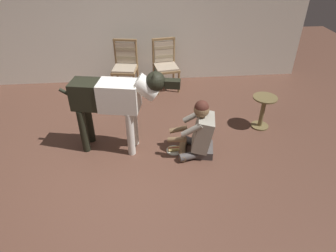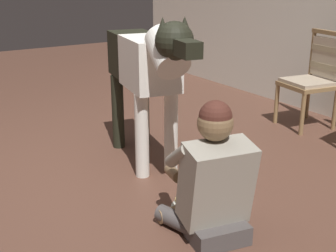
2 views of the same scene
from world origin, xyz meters
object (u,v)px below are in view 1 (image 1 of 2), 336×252
object	(u,v)px
hot_dog_on_plate	(174,149)
round_side_table	(263,110)
person_sitting_on_floor	(199,133)
dining_chair_left_of_pair	(125,63)
large_dog	(115,99)
dining_chair_right_of_pair	(165,62)

from	to	relation	value
hot_dog_on_plate	round_side_table	xyz separation A→B (m)	(1.48, 0.51, 0.30)
person_sitting_on_floor	round_side_table	bearing A→B (deg)	27.13
dining_chair_left_of_pair	large_dog	size ratio (longest dim) A/B	0.60
person_sitting_on_floor	dining_chair_left_of_pair	bearing A→B (deg)	116.21
dining_chair_right_of_pair	person_sitting_on_floor	size ratio (longest dim) A/B	1.14
dining_chair_left_of_pair	round_side_table	world-z (taller)	dining_chair_left_of_pair
person_sitting_on_floor	hot_dog_on_plate	bearing A→B (deg)	168.60
dining_chair_left_of_pair	person_sitting_on_floor	world-z (taller)	dining_chair_left_of_pair
large_dog	round_side_table	xyz separation A→B (m)	(2.27, 0.36, -0.50)
person_sitting_on_floor	round_side_table	xyz separation A→B (m)	(1.14, 0.58, -0.03)
dining_chair_right_of_pair	person_sitting_on_floor	distance (m)	2.22
dining_chair_left_of_pair	hot_dog_on_plate	xyz separation A→B (m)	(0.74, -2.12, -0.52)
dining_chair_left_of_pair	large_dog	world-z (taller)	large_dog
large_dog	round_side_table	world-z (taller)	large_dog
round_side_table	large_dog	bearing A→B (deg)	-171.12
dining_chair_right_of_pair	round_side_table	bearing A→B (deg)	-48.18
person_sitting_on_floor	hot_dog_on_plate	world-z (taller)	person_sitting_on_floor
person_sitting_on_floor	hot_dog_on_plate	size ratio (longest dim) A/B	3.70
dining_chair_left_of_pair	large_dog	bearing A→B (deg)	-91.64
person_sitting_on_floor	large_dog	bearing A→B (deg)	168.60
round_side_table	person_sitting_on_floor	bearing A→B (deg)	-152.87
large_dog	person_sitting_on_floor	bearing A→B (deg)	-11.40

